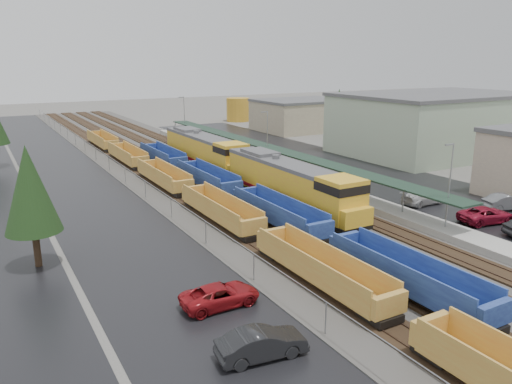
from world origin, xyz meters
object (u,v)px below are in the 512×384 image
(well_string_blue, at_px, (332,241))
(parked_car_east_e, at_px, (507,202))
(locomotive_trail, at_px, (205,151))
(locomotive_lead, at_px, (291,184))
(parked_car_east_c, at_px, (423,198))
(parked_car_east_b, at_px, (487,215))
(parked_car_west_c, at_px, (220,295))
(well_string_yellow, at_px, (220,211))
(storage_tank, at_px, (238,110))
(parked_car_west_b, at_px, (262,344))

(well_string_blue, relative_size, parked_car_east_e, 18.54)
(locomotive_trail, bearing_deg, well_string_blue, -96.98)
(locomotive_trail, distance_m, parked_car_east_e, 37.03)
(locomotive_lead, xyz_separation_m, parked_car_east_c, (12.96, -5.34, -1.88))
(locomotive_lead, height_order, parked_car_east_e, locomotive_lead)
(parked_car_east_c, bearing_deg, well_string_blue, 110.61)
(parked_car_east_b, bearing_deg, parked_car_west_c, 105.81)
(well_string_blue, distance_m, parked_car_west_c, 11.50)
(parked_car_east_e, bearing_deg, well_string_yellow, 83.77)
(storage_tank, height_order, parked_car_east_b, storage_tank)
(parked_car_west_c, bearing_deg, parked_car_west_b, 174.57)
(locomotive_lead, distance_m, storage_tank, 74.19)
(locomotive_trail, distance_m, well_string_blue, 32.97)
(locomotive_trail, height_order, parked_car_east_c, locomotive_trail)
(well_string_blue, height_order, parked_car_east_e, well_string_blue)
(storage_tank, bearing_deg, parked_car_west_c, -118.31)
(parked_car_east_e, bearing_deg, storage_tank, 7.62)
(well_string_yellow, bearing_deg, well_string_blue, -70.76)
(well_string_blue, relative_size, parked_car_east_b, 16.91)
(well_string_yellow, xyz_separation_m, parked_car_east_c, (20.96, -5.11, -0.37))
(locomotive_lead, bearing_deg, storage_tank, 66.48)
(locomotive_lead, height_order, locomotive_trail, same)
(storage_tank, xyz_separation_m, parked_car_east_c, (-16.65, -73.36, -2.05))
(parked_car_east_b, bearing_deg, well_string_blue, 98.37)
(locomotive_lead, relative_size, parked_car_west_c, 4.42)
(locomotive_lead, height_order, parked_car_west_b, locomotive_lead)
(parked_car_east_c, bearing_deg, parked_car_west_b, 118.62)
(locomotive_lead, relative_size, locomotive_trail, 1.00)
(locomotive_trail, relative_size, parked_car_west_b, 4.68)
(well_string_blue, relative_size, parked_car_west_b, 19.29)
(well_string_yellow, relative_size, well_string_blue, 1.17)
(parked_car_east_c, bearing_deg, parked_car_west_c, 108.86)
(well_string_yellow, xyz_separation_m, storage_tank, (37.61, 68.26, 1.68))
(well_string_blue, bearing_deg, parked_car_east_b, -2.73)
(locomotive_lead, height_order, well_string_yellow, locomotive_lead)
(locomotive_trail, relative_size, storage_tank, 3.94)
(storage_tank, bearing_deg, well_string_blue, -112.86)
(parked_car_east_c, height_order, parked_car_east_e, parked_car_east_e)
(parked_car_east_e, bearing_deg, parked_car_east_b, 122.51)
(well_string_yellow, distance_m, parked_car_east_b, 24.67)
(storage_tank, height_order, parked_car_east_c, storage_tank)
(locomotive_lead, distance_m, parked_car_east_e, 21.77)
(well_string_yellow, relative_size, storage_tank, 19.01)
(parked_car_east_b, bearing_deg, parked_car_east_c, 14.55)
(parked_car_west_c, bearing_deg, storage_tank, -28.43)
(locomotive_lead, height_order, parked_car_east_b, locomotive_lead)
(well_string_blue, relative_size, parked_car_west_c, 18.21)
(parked_car_east_b, relative_size, parked_car_east_e, 1.10)
(locomotive_trail, relative_size, parked_car_east_c, 4.30)
(locomotive_lead, height_order, parked_car_west_c, locomotive_lead)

